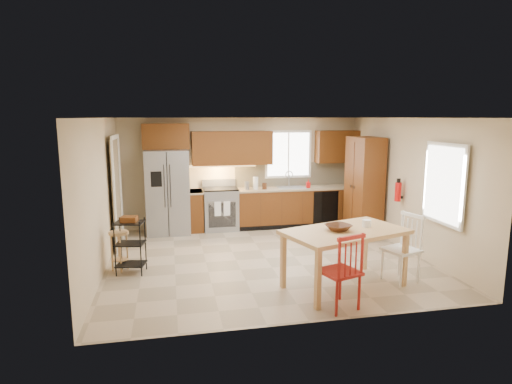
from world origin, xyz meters
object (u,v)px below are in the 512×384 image
object	(u,v)px
soap_bottle	(308,184)
dining_table	(344,259)
fire_extinguisher	(398,192)
utility_cart	(130,246)
pantry	(364,186)
chair_red	(339,270)
table_jar	(367,225)
refrigerator	(168,192)
range_stove	(220,209)
table_bowl	(338,231)
chair_white	(401,248)
bar_stool	(120,251)

from	to	relation	value
soap_bottle	dining_table	bearing A→B (deg)	-99.82
fire_extinguisher	utility_cart	size ratio (longest dim) A/B	0.40
pantry	chair_red	distance (m)	3.90
pantry	fire_extinguisher	distance (m)	1.07
soap_bottle	table_jar	bearing A→B (deg)	-93.86
refrigerator	range_stove	size ratio (longest dim) A/B	1.98
range_stove	table_bowl	world-z (taller)	same
range_stove	utility_cart	size ratio (longest dim) A/B	1.03
table_jar	soap_bottle	bearing A→B (deg)	86.14
utility_cart	chair_white	bearing A→B (deg)	-4.76
refrigerator	chair_red	distance (m)	4.83
fire_extinguisher	chair_red	world-z (taller)	fire_extinguisher
table_jar	dining_table	bearing A→B (deg)	-164.05
dining_table	table_bowl	xyz separation A→B (m)	(-0.11, 0.00, 0.44)
chair_red	utility_cart	size ratio (longest dim) A/B	1.16
chair_white	bar_stool	size ratio (longest dim) A/B	1.58
soap_bottle	pantry	distance (m)	1.31
bar_stool	utility_cart	bearing A→B (deg)	-37.09
pantry	soap_bottle	bearing A→B (deg)	136.55
chair_red	soap_bottle	bearing A→B (deg)	59.37
refrigerator	pantry	distance (m)	4.23
soap_bottle	table_jar	distance (m)	3.50
refrigerator	table_bowl	distance (m)	4.38
pantry	chair_white	distance (m)	2.78
chair_white	utility_cart	world-z (taller)	chair_white
refrigerator	chair_red	bearing A→B (deg)	-62.74
fire_extinguisher	utility_cart	xyz separation A→B (m)	(-4.94, -0.42, -0.65)
pantry	dining_table	xyz separation A→B (m)	(-1.57, -2.71, -0.62)
pantry	refrigerator	bearing A→B (deg)	167.38
chair_white	pantry	bearing A→B (deg)	-30.96
refrigerator	table_jar	distance (m)	4.59
pantry	table_bowl	world-z (taller)	pantry
soap_bottle	table_jar	size ratio (longest dim) A/B	1.11
chair_white	fire_extinguisher	bearing A→B (deg)	-44.90
range_stove	chair_red	xyz separation A→B (m)	(1.06, -4.34, 0.06)
refrigerator	bar_stool	distance (m)	2.44
dining_table	table_jar	bearing A→B (deg)	-1.79
soap_bottle	bar_stool	size ratio (longest dim) A/B	0.29
table_jar	fire_extinguisher	bearing A→B (deg)	48.11
fire_extinguisher	dining_table	size ratio (longest dim) A/B	0.20
chair_white	refrigerator	bearing A→B (deg)	26.65
chair_white	utility_cart	size ratio (longest dim) A/B	1.16
pantry	chair_white	size ratio (longest dim) A/B	2.01
soap_bottle	fire_extinguisher	size ratio (longest dim) A/B	0.53
refrigerator	fire_extinguisher	size ratio (longest dim) A/B	5.06
refrigerator	dining_table	world-z (taller)	refrigerator
range_stove	utility_cart	bearing A→B (deg)	-125.60
soap_bottle	utility_cart	world-z (taller)	soap_bottle
refrigerator	utility_cart	xyz separation A→B (m)	(-0.61, -2.40, -0.46)
soap_bottle	chair_white	xyz separation A→B (m)	(0.33, -3.56, -0.47)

